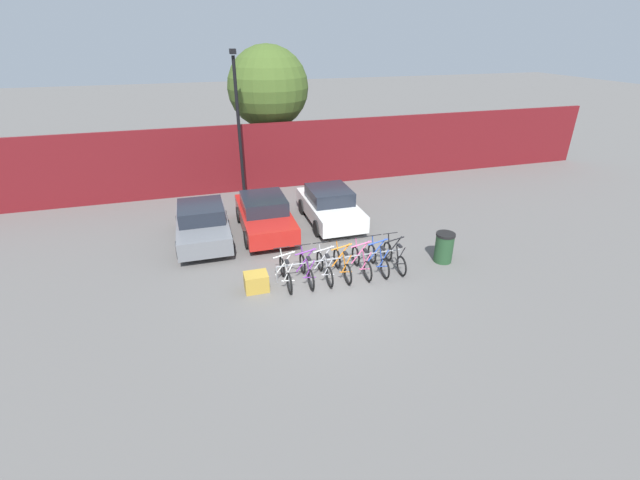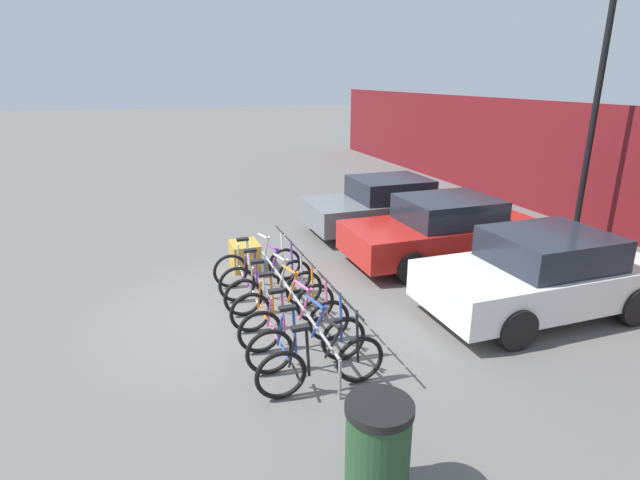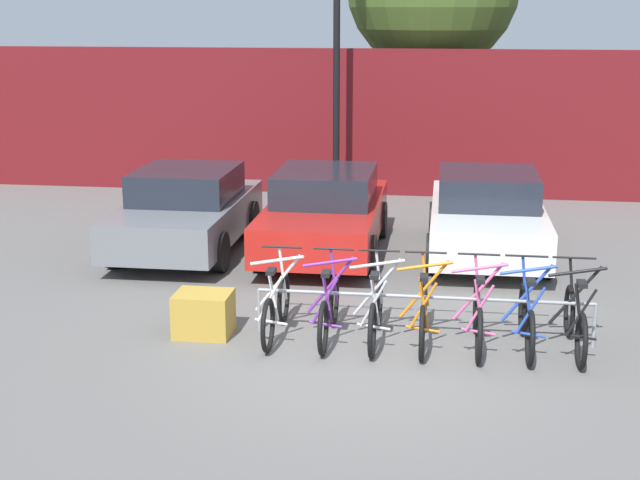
{
  "view_description": "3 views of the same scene",
  "coord_description": "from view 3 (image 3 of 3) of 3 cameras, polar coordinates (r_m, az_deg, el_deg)",
  "views": [
    {
      "loc": [
        -3.34,
        -10.54,
        7.02
      ],
      "look_at": [
        0.33,
        1.87,
        0.66
      ],
      "focal_mm": 24.0,
      "sensor_mm": 36.0,
      "label": 1
    },
    {
      "loc": [
        7.59,
        -1.29,
        3.8
      ],
      "look_at": [
        -0.3,
        1.47,
        1.05
      ],
      "focal_mm": 28.0,
      "sensor_mm": 36.0,
      "label": 2
    },
    {
      "loc": [
        0.84,
        -9.82,
        3.99
      ],
      "look_at": [
        -0.81,
        1.93,
        0.9
      ],
      "focal_mm": 50.0,
      "sensor_mm": 36.0,
      "label": 3
    }
  ],
  "objects": [
    {
      "name": "cargo_crate",
      "position": [
        11.3,
        -7.46,
        -4.71
      ],
      "size": [
        0.7,
        0.56,
        0.55
      ],
      "primitive_type": "cube",
      "color": "#B28C33",
      "rests_on": "ground"
    },
    {
      "name": "bicycle_purple",
      "position": [
        11.04,
        0.57,
        -4.49
      ],
      "size": [
        0.68,
        1.71,
        1.05
      ],
      "rotation": [
        0.0,
        0.0,
        -0.01
      ],
      "color": "black",
      "rests_on": "ground"
    },
    {
      "name": "bicycle_black",
      "position": [
        11.08,
        16.03,
        -5.02
      ],
      "size": [
        0.68,
        1.71,
        1.05
      ],
      "rotation": [
        0.0,
        0.0,
        0.03
      ],
      "color": "black",
      "rests_on": "ground"
    },
    {
      "name": "bicycle_orange",
      "position": [
        10.96,
        6.63,
        -4.74
      ],
      "size": [
        0.68,
        1.71,
        1.05
      ],
      "rotation": [
        0.0,
        0.0,
        0.01
      ],
      "color": "black",
      "rests_on": "ground"
    },
    {
      "name": "lamp_post",
      "position": [
        18.46,
        1.08,
        13.2
      ],
      "size": [
        0.24,
        0.44,
        6.36
      ],
      "color": "black",
      "rests_on": "ground"
    },
    {
      "name": "bicycle_silver",
      "position": [
        10.98,
        3.59,
        -4.62
      ],
      "size": [
        0.68,
        1.71,
        1.05
      ],
      "rotation": [
        0.0,
        0.0,
        -0.03
      ],
      "color": "black",
      "rests_on": "ground"
    },
    {
      "name": "car_grey",
      "position": [
        15.15,
        -8.55,
        1.87
      ],
      "size": [
        1.91,
        3.93,
        1.4
      ],
      "color": "slate",
      "rests_on": "ground"
    },
    {
      "name": "hoarding_wall",
      "position": [
        19.48,
        5.5,
        7.45
      ],
      "size": [
        36.0,
        0.16,
        3.16
      ],
      "primitive_type": "cube",
      "color": "maroon",
      "rests_on": "ground"
    },
    {
      "name": "bicycle_white",
      "position": [
        11.14,
        -2.83,
        -4.33
      ],
      "size": [
        0.68,
        1.71,
        1.05
      ],
      "rotation": [
        0.0,
        0.0,
        -0.04
      ],
      "color": "black",
      "rests_on": "ground"
    },
    {
      "name": "bicycle_pink",
      "position": [
        10.97,
        10.06,
        -4.86
      ],
      "size": [
        0.68,
        1.71,
        1.05
      ],
      "rotation": [
        0.0,
        0.0,
        -0.04
      ],
      "color": "black",
      "rests_on": "ground"
    },
    {
      "name": "bicycle_blue",
      "position": [
        11.01,
        13.08,
        -4.94
      ],
      "size": [
        0.68,
        1.71,
        1.05
      ],
      "rotation": [
        0.0,
        0.0,
        -0.05
      ],
      "color": "black",
      "rests_on": "ground"
    },
    {
      "name": "car_white",
      "position": [
        14.92,
        10.63,
        1.58
      ],
      "size": [
        1.91,
        3.98,
        1.4
      ],
      "color": "silver",
      "rests_on": "ground"
    },
    {
      "name": "bike_rack",
      "position": [
        11.06,
        6.61,
        -3.92
      ],
      "size": [
        4.17,
        0.04,
        0.57
      ],
      "color": "gray",
      "rests_on": "ground"
    },
    {
      "name": "car_red",
      "position": [
        14.85,
        0.3,
        1.78
      ],
      "size": [
        1.91,
        4.15,
        1.4
      ],
      "color": "red",
      "rests_on": "ground"
    },
    {
      "name": "ground_plane",
      "position": [
        10.63,
        2.9,
        -7.46
      ],
      "size": [
        120.0,
        120.0,
        0.0
      ],
      "primitive_type": "plane",
      "color": "#605E5B"
    }
  ]
}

